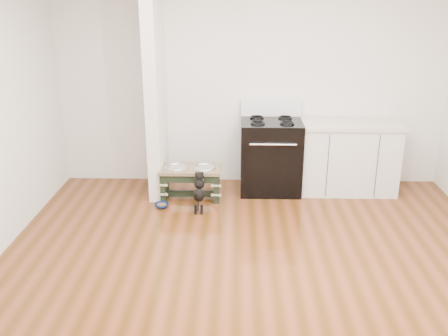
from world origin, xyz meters
TOP-DOWN VIEW (x-y plane):
  - ground at (0.00, 0.00)m, footprint 5.00×5.00m
  - room_shell at (0.00, 0.00)m, footprint 5.00×5.00m
  - partition_wall at (-1.18, 2.10)m, footprint 0.15×0.80m
  - oven_range at (0.25, 2.16)m, footprint 0.76×0.69m
  - cabinet_run at (1.23, 2.18)m, footprint 1.24×0.64m
  - dog_feeder at (-0.75, 1.83)m, footprint 0.74×0.40m
  - puppy at (-0.62, 1.49)m, footprint 0.13×0.38m
  - floor_bowl at (-1.08, 1.55)m, footprint 0.22×0.22m

SIDE VIEW (x-z plane):
  - ground at x=0.00m, z-range 0.00..0.00m
  - floor_bowl at x=-1.08m, z-range 0.00..0.05m
  - puppy at x=-0.62m, z-range 0.02..0.47m
  - dog_feeder at x=-0.75m, z-range 0.08..0.50m
  - cabinet_run at x=1.23m, z-range 0.00..0.91m
  - oven_range at x=0.25m, z-range -0.09..1.05m
  - partition_wall at x=-1.18m, z-range 0.00..2.70m
  - room_shell at x=0.00m, z-range -0.88..4.12m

